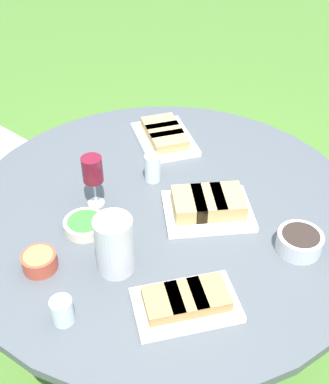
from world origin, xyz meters
TOP-DOWN VIEW (x-y plane):
  - ground_plane at (0.00, 0.00)m, footprint 40.00×40.00m
  - dining_table at (0.00, 0.00)m, footprint 1.46×1.46m
  - water_pitcher at (-0.19, 0.27)m, footprint 0.13×0.12m
  - wine_glass at (0.12, 0.21)m, footprint 0.07×0.07m
  - platter_bread_main at (-0.43, 0.16)m, footprint 0.25×0.33m
  - platter_charcuterie at (0.37, -0.20)m, footprint 0.35×0.28m
  - platter_sandwich_side at (-0.11, -0.11)m, footprint 0.33×0.37m
  - bowl_fries at (-0.08, 0.48)m, footprint 0.11×0.11m
  - bowl_salad at (0.02, 0.30)m, footprint 0.14×0.14m
  - bowl_olives at (-0.40, -0.28)m, footprint 0.15×0.15m
  - cup_water_near at (-0.30, 0.48)m, footprint 0.06×0.06m
  - cup_water_far at (0.15, -0.03)m, footprint 0.06×0.06m

SIDE VIEW (x-z plane):
  - ground_plane at x=0.00m, z-range 0.00..0.00m
  - dining_table at x=0.00m, z-range 0.28..1.05m
  - bowl_salad at x=0.02m, z-range 0.77..0.81m
  - platter_bread_main at x=-0.43m, z-range 0.77..0.82m
  - platter_charcuterie at x=0.37m, z-range 0.77..0.83m
  - bowl_fries at x=-0.08m, z-range 0.77..0.83m
  - platter_sandwich_side at x=-0.11m, z-range 0.77..0.84m
  - bowl_olives at x=-0.40m, z-range 0.77..0.84m
  - cup_water_near at x=-0.30m, z-range 0.77..0.85m
  - cup_water_far at x=0.15m, z-range 0.77..0.88m
  - water_pitcher at x=-0.19m, z-range 0.77..0.97m
  - wine_glass at x=0.12m, z-range 0.82..1.02m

